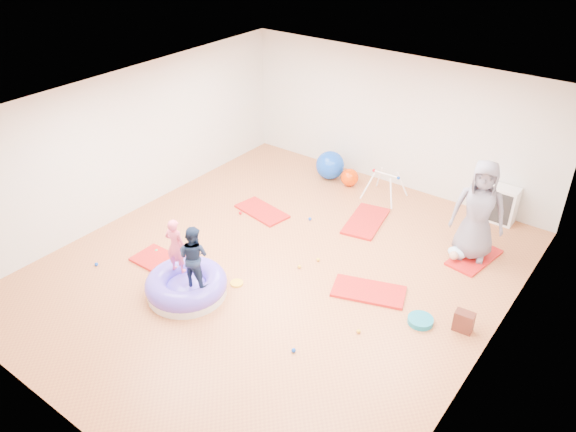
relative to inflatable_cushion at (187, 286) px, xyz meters
The scene contains 19 objects.
room 2.01m from the inflatable_cushion, 61.95° to the left, with size 7.01×8.01×2.81m.
gym_mat_front_left 0.96m from the inflatable_cushion, 159.92° to the left, with size 1.17×0.58×0.05m, color red.
gym_mat_mid_left 2.78m from the inflatable_cushion, 103.65° to the left, with size 1.09×0.54×0.05m, color red.
gym_mat_center_back 3.80m from the inflatable_cushion, 71.77° to the left, with size 1.22×0.61×0.05m, color red.
gym_mat_right 2.90m from the inflatable_cushion, 37.28° to the left, with size 1.14×0.57×0.05m, color red.
gym_mat_rear_right 4.95m from the inflatable_cushion, 48.03° to the left, with size 1.08×0.54×0.04m, color red.
inflatable_cushion is the anchor object (origin of this frame).
child_pink 0.73m from the inflatable_cushion, 163.86° to the left, with size 0.34×0.23×0.95m, color #F75778.
child_navy 0.77m from the inflatable_cushion, ahead, with size 0.50×0.39×1.02m, color #13203D.
adult_caregiver 4.96m from the inflatable_cushion, 48.71° to the left, with size 0.88×0.57×1.80m, color slate.
infant 4.61m from the inflatable_cushion, 48.34° to the left, with size 0.33×0.33×0.19m.
ball_pit_balls 1.22m from the inflatable_cushion, 74.56° to the left, with size 4.51×3.48×0.06m.
exercise_ball_blue 4.78m from the inflatable_cushion, 94.80° to the left, with size 0.62×0.62×0.62m, color blue.
exercise_ball_orange 4.72m from the inflatable_cushion, 88.39° to the left, with size 0.38×0.38×0.38m, color #DE3600.
infant_play_gym 4.77m from the inflatable_cushion, 77.81° to the left, with size 0.75×0.71×0.58m.
cube_shelf 6.06m from the inflatable_cushion, 58.89° to the left, with size 0.72×0.36×0.72m.
balance_disc 3.65m from the inflatable_cushion, 25.92° to the left, with size 0.38×0.38×0.08m, color #127795.
backpack 4.25m from the inflatable_cushion, 25.33° to the left, with size 0.28×0.17×0.32m, color maroon.
yellow_toy 0.82m from the inflatable_cushion, 54.80° to the left, with size 0.21×0.21×0.03m, color yellow.
Camera 1 is at (4.76, -6.07, 5.68)m, focal length 35.00 mm.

